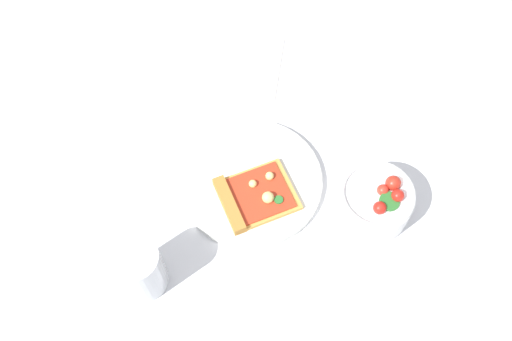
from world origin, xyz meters
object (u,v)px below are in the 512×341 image
(soda_glass, at_px, (140,270))
(paper_napkin, at_px, (252,65))
(salad_bowl, at_px, (375,201))
(plate, at_px, (249,181))
(pizza_slice_main, at_px, (252,197))

(soda_glass, xyz_separation_m, paper_napkin, (0.10, 0.44, -0.05))
(salad_bowl, distance_m, soda_glass, 0.38)
(salad_bowl, bearing_deg, plate, 173.65)
(salad_bowl, height_order, soda_glass, soda_glass)
(salad_bowl, relative_size, paper_napkin, 0.76)
(plate, bearing_deg, paper_napkin, 97.24)
(plate, bearing_deg, soda_glass, -124.52)
(soda_glass, relative_size, paper_napkin, 0.66)
(pizza_slice_main, relative_size, salad_bowl, 1.28)
(plate, xyz_separation_m, paper_napkin, (-0.03, 0.25, -0.01))
(soda_glass, distance_m, paper_napkin, 0.46)
(plate, xyz_separation_m, salad_bowl, (0.21, -0.02, 0.03))
(salad_bowl, bearing_deg, soda_glass, -153.47)
(plate, height_order, soda_glass, soda_glass)
(paper_napkin, bearing_deg, salad_bowl, -48.84)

